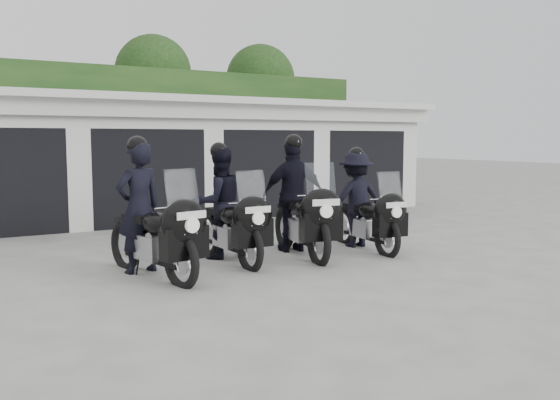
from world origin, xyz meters
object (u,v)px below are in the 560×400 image
police_bike_b (225,209)px  police_bike_a (150,219)px  police_bike_d (361,204)px  police_bike_c (298,202)px

police_bike_b → police_bike_a: bearing=-160.3°
police_bike_a → police_bike_d: bearing=-7.8°
police_bike_d → police_bike_c: bearing=179.5°
police_bike_b → police_bike_c: 1.34m
police_bike_c → police_bike_d: 1.27m
police_bike_a → police_bike_b: (1.42, 0.52, 0.01)m
police_bike_d → police_bike_b: bearing=-179.9°
police_bike_a → police_bike_b: 1.51m
police_bike_c → police_bike_d: bearing=4.7°
police_bike_b → police_bike_c: size_ratio=0.94×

